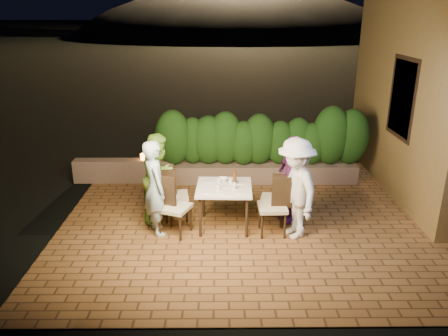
{
  "coord_description": "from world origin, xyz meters",
  "views": [
    {
      "loc": [
        -0.69,
        -6.75,
        3.56
      ],
      "look_at": [
        -0.63,
        0.22,
        1.05
      ],
      "focal_mm": 35.0,
      "sensor_mm": 36.0,
      "label": 1
    }
  ],
  "objects_px": {
    "beer_bottle": "(235,177)",
    "diner_green": "(160,178)",
    "chair_left_back": "(176,194)",
    "diner_blue": "(155,188)",
    "chair_right_front": "(272,206)",
    "parapet_lamp": "(143,157)",
    "bowl": "(222,179)",
    "chair_left_front": "(175,206)",
    "chair_right_back": "(273,197)",
    "diner_purple": "(292,179)",
    "diner_white": "(295,189)",
    "dining_table": "(224,207)"
  },
  "relations": [
    {
      "from": "bowl",
      "to": "chair_right_front",
      "type": "relative_size",
      "value": 0.18
    },
    {
      "from": "chair_left_back",
      "to": "chair_right_back",
      "type": "relative_size",
      "value": 1.05
    },
    {
      "from": "chair_left_front",
      "to": "diner_white",
      "type": "relative_size",
      "value": 0.59
    },
    {
      "from": "beer_bottle",
      "to": "parapet_lamp",
      "type": "relative_size",
      "value": 2.15
    },
    {
      "from": "chair_right_back",
      "to": "parapet_lamp",
      "type": "relative_size",
      "value": 6.39
    },
    {
      "from": "beer_bottle",
      "to": "chair_left_back",
      "type": "height_order",
      "value": "beer_bottle"
    },
    {
      "from": "diner_white",
      "to": "diner_blue",
      "type": "bearing_deg",
      "value": -111.12
    },
    {
      "from": "chair_right_back",
      "to": "diner_purple",
      "type": "bearing_deg",
      "value": -165.27
    },
    {
      "from": "dining_table",
      "to": "chair_right_back",
      "type": "bearing_deg",
      "value": 14.56
    },
    {
      "from": "chair_left_back",
      "to": "diner_blue",
      "type": "height_order",
      "value": "diner_blue"
    },
    {
      "from": "diner_green",
      "to": "chair_right_back",
      "type": "bearing_deg",
      "value": -68.91
    },
    {
      "from": "diner_white",
      "to": "bowl",
      "type": "bearing_deg",
      "value": -135.32
    },
    {
      "from": "bowl",
      "to": "diner_white",
      "type": "xyz_separation_m",
      "value": [
        1.18,
        -0.62,
        0.08
      ]
    },
    {
      "from": "diner_blue",
      "to": "chair_right_back",
      "type": "bearing_deg",
      "value": -100.16
    },
    {
      "from": "chair_right_front",
      "to": "chair_right_back",
      "type": "relative_size",
      "value": 1.12
    },
    {
      "from": "diner_green",
      "to": "dining_table",
      "type": "bearing_deg",
      "value": -81.65
    },
    {
      "from": "chair_left_front",
      "to": "diner_purple",
      "type": "bearing_deg",
      "value": 36.73
    },
    {
      "from": "bowl",
      "to": "diner_purple",
      "type": "xyz_separation_m",
      "value": [
        1.22,
        -0.04,
        0.01
      ]
    },
    {
      "from": "chair_left_front",
      "to": "chair_right_back",
      "type": "distance_m",
      "value": 1.76
    },
    {
      "from": "diner_blue",
      "to": "diner_purple",
      "type": "bearing_deg",
      "value": -101.38
    },
    {
      "from": "dining_table",
      "to": "chair_left_front",
      "type": "relative_size",
      "value": 0.92
    },
    {
      "from": "beer_bottle",
      "to": "diner_green",
      "type": "relative_size",
      "value": 0.19
    },
    {
      "from": "diner_white",
      "to": "parapet_lamp",
      "type": "relative_size",
      "value": 12.13
    },
    {
      "from": "chair_left_front",
      "to": "beer_bottle",
      "type": "bearing_deg",
      "value": 41.45
    },
    {
      "from": "bowl",
      "to": "chair_right_front",
      "type": "distance_m",
      "value": 1.03
    },
    {
      "from": "chair_right_front",
      "to": "parapet_lamp",
      "type": "relative_size",
      "value": 7.15
    },
    {
      "from": "diner_white",
      "to": "diner_purple",
      "type": "xyz_separation_m",
      "value": [
        0.04,
        0.58,
        -0.06
      ]
    },
    {
      "from": "dining_table",
      "to": "bowl",
      "type": "bearing_deg",
      "value": 95.31
    },
    {
      "from": "beer_bottle",
      "to": "chair_left_front",
      "type": "distance_m",
      "value": 1.13
    },
    {
      "from": "chair_right_front",
      "to": "diner_purple",
      "type": "bearing_deg",
      "value": -129.64
    },
    {
      "from": "dining_table",
      "to": "diner_blue",
      "type": "distance_m",
      "value": 1.23
    },
    {
      "from": "diner_green",
      "to": "bowl",
      "type": "bearing_deg",
      "value": -67.81
    },
    {
      "from": "dining_table",
      "to": "parapet_lamp",
      "type": "xyz_separation_m",
      "value": [
        -1.76,
        2.18,
        0.2
      ]
    },
    {
      "from": "chair_left_front",
      "to": "chair_right_front",
      "type": "bearing_deg",
      "value": 22.89
    },
    {
      "from": "chair_right_front",
      "to": "parapet_lamp",
      "type": "height_order",
      "value": "chair_right_front"
    },
    {
      "from": "diner_blue",
      "to": "diner_purple",
      "type": "xyz_separation_m",
      "value": [
        2.33,
        0.44,
        -0.03
      ]
    },
    {
      "from": "beer_bottle",
      "to": "chair_right_front",
      "type": "height_order",
      "value": "beer_bottle"
    },
    {
      "from": "bowl",
      "to": "chair_right_front",
      "type": "bearing_deg",
      "value": -32.66
    },
    {
      "from": "bowl",
      "to": "diner_green",
      "type": "distance_m",
      "value": 1.1
    },
    {
      "from": "beer_bottle",
      "to": "diner_green",
      "type": "bearing_deg",
      "value": 170.68
    },
    {
      "from": "diner_green",
      "to": "parapet_lamp",
      "type": "relative_size",
      "value": 11.45
    },
    {
      "from": "bowl",
      "to": "parapet_lamp",
      "type": "distance_m",
      "value": 2.58
    },
    {
      "from": "dining_table",
      "to": "diner_green",
      "type": "bearing_deg",
      "value": 165.2
    },
    {
      "from": "diner_green",
      "to": "parapet_lamp",
      "type": "distance_m",
      "value": 2.0
    },
    {
      "from": "chair_left_front",
      "to": "diner_white",
      "type": "xyz_separation_m",
      "value": [
        1.98,
        -0.08,
        0.34
      ]
    },
    {
      "from": "chair_left_back",
      "to": "chair_right_front",
      "type": "bearing_deg",
      "value": -26.31
    },
    {
      "from": "chair_left_front",
      "to": "chair_left_back",
      "type": "bearing_deg",
      "value": 116.72
    },
    {
      "from": "bowl",
      "to": "chair_left_back",
      "type": "distance_m",
      "value": 0.89
    },
    {
      "from": "chair_left_back",
      "to": "dining_table",
      "type": "bearing_deg",
      "value": -27.57
    },
    {
      "from": "chair_left_back",
      "to": "diner_purple",
      "type": "height_order",
      "value": "diner_purple"
    }
  ]
}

